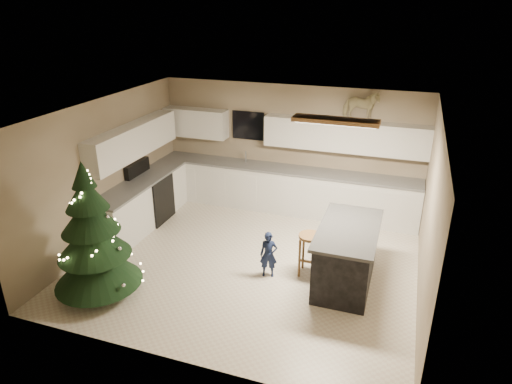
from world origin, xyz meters
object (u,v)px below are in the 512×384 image
Objects in this scene: bar_stool at (310,245)px; toddler at (269,255)px; island at (347,255)px; christmas_tree at (93,242)px; rocking_horse at (361,106)px.

bar_stool is 0.93× the size of toddler.
island is 2.20× the size of toddler.
christmas_tree is 3.08× the size of rocking_horse.
island is 0.80× the size of christmas_tree.
rocking_horse reaches higher than island.
bar_stool is at bearing 9.55° from toddler.
island is at bearing 23.67° from christmas_tree.
rocking_horse is at bearing 81.45° from bar_stool.
island is 2.46× the size of rocking_horse.
toddler is at bearing -156.53° from bar_stool.
island is 2.38× the size of bar_stool.
bar_stool is at bearing 166.95° from rocking_horse.
island reaches higher than bar_stool.
toddler is (-1.20, -0.24, -0.09)m from island.
bar_stool is 2.98m from rocking_horse.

